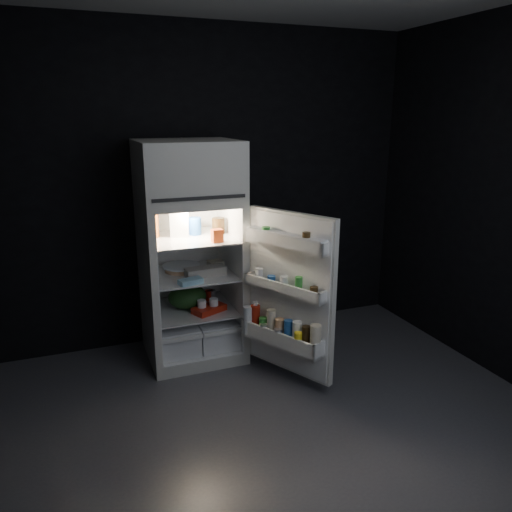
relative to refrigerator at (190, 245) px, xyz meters
name	(u,v)px	position (x,y,z in m)	size (l,w,h in m)	color
floor	(264,440)	(0.12, -1.32, -0.96)	(4.00, 3.40, 0.00)	#49494E
wall_back	(191,189)	(0.12, 0.38, 0.39)	(4.00, 0.00, 2.70)	black
refrigerator	(190,245)	(0.00, 0.00, 0.00)	(0.76, 0.71, 1.78)	silver
fridge_door	(287,298)	(0.55, -0.71, -0.28)	(0.50, 0.73, 1.22)	silver
milk_jug	(180,221)	(-0.06, 0.04, 0.19)	(0.14, 0.14, 0.24)	white
mayo_jar	(195,226)	(0.06, 0.04, 0.14)	(0.10, 0.10, 0.14)	#1C4E98
jam_jar	(218,226)	(0.25, 0.01, 0.14)	(0.10, 0.10, 0.13)	#2F1F0D
amber_bottle	(153,223)	(-0.27, 0.07, 0.18)	(0.09, 0.09, 0.22)	#BE5D1E
small_carton	(217,236)	(0.15, -0.26, 0.12)	(0.08, 0.06, 0.10)	#D34818
egg_carton	(205,271)	(0.09, -0.14, -0.19)	(0.32, 0.12, 0.07)	gray
pie	(181,269)	(-0.07, 0.05, -0.21)	(0.27, 0.27, 0.04)	tan
flat_package	(191,281)	(-0.07, -0.29, -0.21)	(0.18, 0.09, 0.04)	#86B9D0
wrapped_pkg	(216,264)	(0.23, 0.07, -0.20)	(0.12, 0.10, 0.05)	beige
produce_bag	(187,297)	(-0.04, -0.03, -0.43)	(0.32, 0.27, 0.20)	#193815
yogurt_tray	(209,309)	(0.10, -0.18, -0.50)	(0.26, 0.14, 0.05)	#AA1F0E
small_can_red	(209,295)	(0.17, 0.08, -0.48)	(0.07, 0.07, 0.09)	#AA1F0E
small_can_silver	(212,295)	(0.19, 0.07, -0.48)	(0.07, 0.07, 0.09)	#B4B4B9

